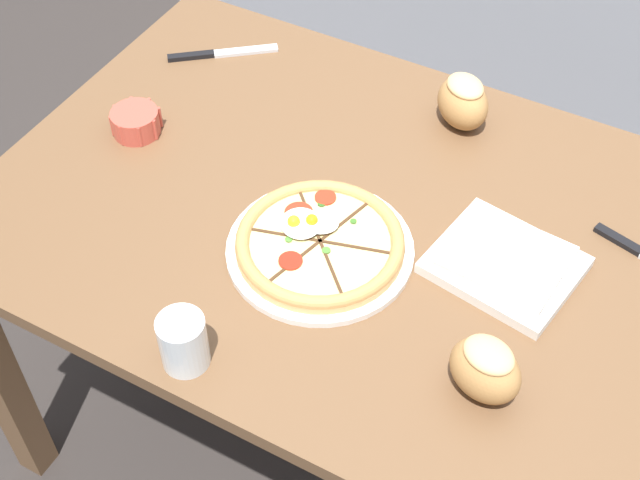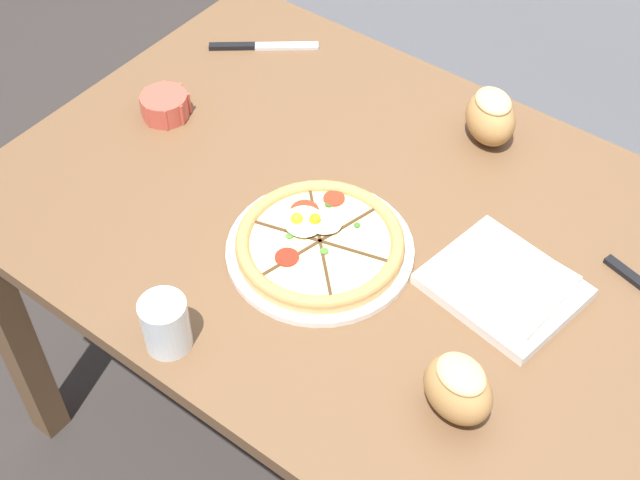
% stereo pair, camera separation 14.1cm
% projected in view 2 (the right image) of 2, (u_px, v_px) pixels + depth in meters
% --- Properties ---
extents(ground_plane, '(12.00, 12.00, 0.00)m').
position_uv_depth(ground_plane, '(356.00, 443.00, 2.02)').
color(ground_plane, '#2D2826').
extents(dining_table, '(1.27, 0.86, 0.73)m').
position_uv_depth(dining_table, '(367.00, 263.00, 1.55)').
color(dining_table, brown).
rests_on(dining_table, ground_plane).
extents(pizza, '(0.30, 0.30, 0.05)m').
position_uv_depth(pizza, '(320.00, 244.00, 1.42)').
color(pizza, white).
rests_on(pizza, dining_table).
extents(ramekin_bowl, '(0.09, 0.09, 0.05)m').
position_uv_depth(ramekin_bowl, '(165.00, 104.00, 1.65)').
color(ramekin_bowl, '#C64C3D').
rests_on(ramekin_bowl, dining_table).
extents(napkin_folded, '(0.24, 0.22, 0.04)m').
position_uv_depth(napkin_folded, '(504.00, 284.00, 1.37)').
color(napkin_folded, silver).
rests_on(napkin_folded, dining_table).
extents(bread_piece_near, '(0.14, 0.13, 0.10)m').
position_uv_depth(bread_piece_near, '(491.00, 116.00, 1.58)').
color(bread_piece_near, '#B27F47').
rests_on(bread_piece_near, dining_table).
extents(bread_piece_mid, '(0.13, 0.11, 0.10)m').
position_uv_depth(bread_piece_mid, '(458.00, 388.00, 1.20)').
color(bread_piece_mid, '#B27F47').
rests_on(bread_piece_mid, dining_table).
extents(knife_main, '(0.18, 0.15, 0.01)m').
position_uv_depth(knife_main, '(262.00, 46.00, 1.80)').
color(knife_main, silver).
rests_on(knife_main, dining_table).
extents(water_glass, '(0.07, 0.07, 0.09)m').
position_uv_depth(water_glass, '(166.00, 326.00, 1.29)').
color(water_glass, white).
rests_on(water_glass, dining_table).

